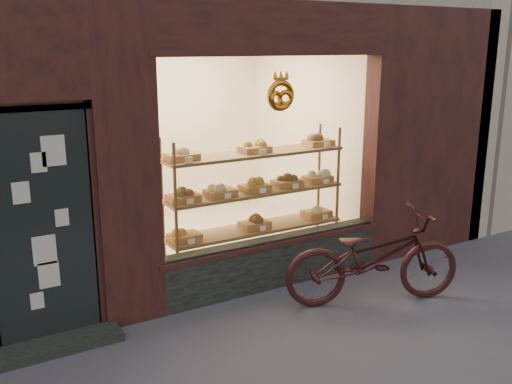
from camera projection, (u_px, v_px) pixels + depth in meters
display_shelf at (255, 204)px, 6.67m from camera, size 2.20×0.45×1.70m
bicycle at (373, 257)px, 5.98m from camera, size 2.00×1.27×0.99m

